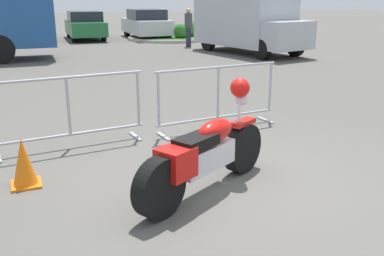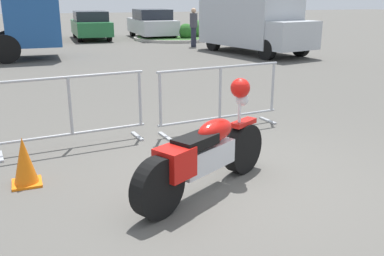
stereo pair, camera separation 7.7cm
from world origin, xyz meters
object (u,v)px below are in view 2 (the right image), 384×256
at_px(motorcycle, 205,153).
at_px(pedestrian, 194,26).
at_px(crowd_barrier_near, 71,111).
at_px(traffic_cone, 24,162).
at_px(parked_car_green, 91,25).
at_px(parked_car_maroon, 27,27).
at_px(crowd_barrier_far, 220,97).
at_px(delivery_van, 252,21).
at_px(parked_car_silver, 152,24).

height_order(motorcycle, pedestrian, pedestrian).
distance_m(crowd_barrier_near, traffic_cone, 1.39).
relative_size(crowd_barrier_near, parked_car_green, 0.52).
relative_size(parked_car_maroon, traffic_cone, 7.11).
height_order(pedestrian, traffic_cone, pedestrian).
bearing_deg(parked_car_green, pedestrian, -142.68).
height_order(crowd_barrier_near, crowd_barrier_far, same).
xyz_separation_m(crowd_barrier_near, crowd_barrier_far, (2.42, 0.00, 0.00)).
relative_size(delivery_van, traffic_cone, 8.94).
bearing_deg(crowd_barrier_near, parked_car_green, 79.81).
bearing_deg(pedestrian, crowd_barrier_far, -23.91).
xyz_separation_m(crowd_barrier_far, delivery_van, (5.65, 8.90, 0.69)).
xyz_separation_m(motorcycle, delivery_van, (6.86, 11.05, 0.77)).
height_order(parked_car_green, pedestrian, pedestrian).
relative_size(motorcycle, parked_car_maroon, 0.48).
bearing_deg(traffic_cone, pedestrian, 60.17).
relative_size(parked_car_maroon, pedestrian, 2.48).
relative_size(motorcycle, parked_car_silver, 0.43).
bearing_deg(parked_car_green, motorcycle, 177.18).
height_order(motorcycle, parked_car_silver, parked_car_silver).
bearing_deg(crowd_barrier_near, parked_car_maroon, 90.34).
bearing_deg(pedestrian, crowd_barrier_near, -33.50).
xyz_separation_m(parked_car_green, pedestrian, (3.68, -5.34, 0.18)).
height_order(crowd_barrier_near, delivery_van, delivery_van).
bearing_deg(crowd_barrier_far, delivery_van, 57.61).
relative_size(crowd_barrier_near, pedestrian, 1.33).
bearing_deg(traffic_cone, delivery_van, 49.00).
height_order(delivery_van, pedestrian, delivery_van).
bearing_deg(pedestrian, parked_car_silver, -177.81).
bearing_deg(delivery_van, motorcycle, -42.53).
xyz_separation_m(motorcycle, crowd_barrier_near, (-1.21, 2.15, 0.09)).
bearing_deg(parked_car_green, parked_car_silver, -96.90).
xyz_separation_m(motorcycle, parked_car_green, (1.88, 19.33, 0.27)).
bearing_deg(parked_car_green, parked_car_maroon, 96.89).
bearing_deg(traffic_cone, parked_car_silver, 68.65).
relative_size(motorcycle, delivery_van, 0.38).
distance_m(crowd_barrier_near, parked_car_green, 17.45).
distance_m(delivery_van, pedestrian, 3.22).
bearing_deg(parked_car_green, delivery_van, -146.22).
xyz_separation_m(parked_car_green, parked_car_silver, (3.19, -0.54, 0.04)).
height_order(motorcycle, traffic_cone, motorcycle).
relative_size(delivery_van, pedestrian, 3.12).
distance_m(parked_car_maroon, parked_car_green, 3.20).
height_order(crowd_barrier_near, parked_car_silver, parked_car_silver).
relative_size(motorcycle, traffic_cone, 3.38).
bearing_deg(crowd_barrier_far, crowd_barrier_near, 180.00).
bearing_deg(crowd_barrier_near, delivery_van, 47.80).
bearing_deg(parked_car_green, crowd_barrier_near, 172.53).
xyz_separation_m(parked_car_silver, pedestrian, (0.50, -4.80, 0.14)).
bearing_deg(crowd_barrier_near, motorcycle, -60.63).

